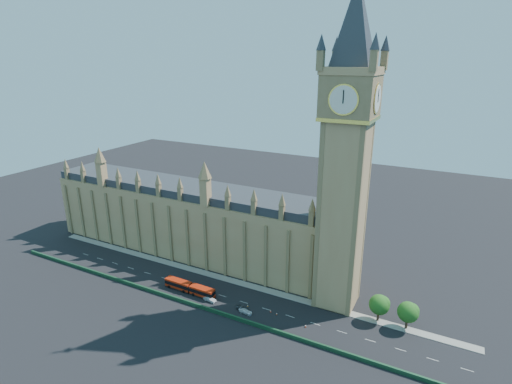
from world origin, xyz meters
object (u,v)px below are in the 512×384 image
at_px(red_bus, 190,288).
at_px(car_silver, 210,299).
at_px(car_grey, 242,308).
at_px(car_white, 246,311).

bearing_deg(red_bus, car_silver, -7.25).
xyz_separation_m(red_bus, car_grey, (20.30, -0.62, -1.02)).
distance_m(car_grey, car_white, 2.16).
height_order(red_bus, car_grey, red_bus).
bearing_deg(car_white, red_bus, 87.43).
bearing_deg(car_silver, car_white, -85.03).
bearing_deg(car_white, car_silver, 90.02).
relative_size(car_grey, car_white, 0.93).
relative_size(red_bus, car_silver, 4.36).
bearing_deg(car_grey, red_bus, 94.98).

